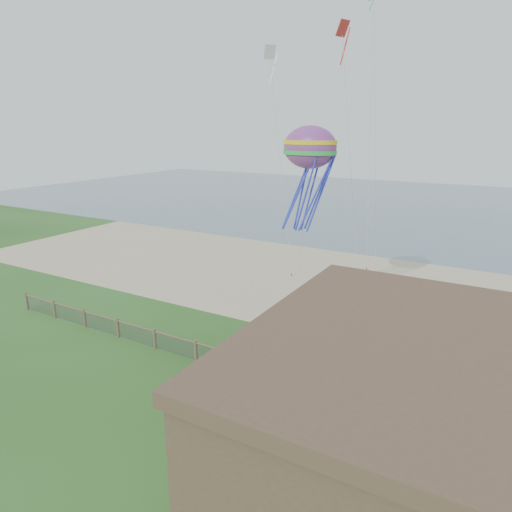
# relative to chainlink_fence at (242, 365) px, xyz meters

# --- Properties ---
(ground) EXTENTS (160.00, 160.00, 0.00)m
(ground) POSITION_rel_chainlink_fence_xyz_m (0.00, -6.00, -0.55)
(ground) COLOR #274F1B
(ground) RESTS_ON ground
(sand_beach) EXTENTS (72.00, 20.00, 0.02)m
(sand_beach) POSITION_rel_chainlink_fence_xyz_m (0.00, 16.00, -0.55)
(sand_beach) COLOR #C4B78D
(sand_beach) RESTS_ON ground
(ocean) EXTENTS (160.00, 68.00, 0.02)m
(ocean) POSITION_rel_chainlink_fence_xyz_m (0.00, 60.00, -0.55)
(ocean) COLOR slate
(ocean) RESTS_ON ground
(chainlink_fence) EXTENTS (36.20, 0.20, 1.25)m
(chainlink_fence) POSITION_rel_chainlink_fence_xyz_m (0.00, 0.00, 0.00)
(chainlink_fence) COLOR brown
(chainlink_fence) RESTS_ON ground
(picnic_table) EXTENTS (1.56, 1.19, 0.65)m
(picnic_table) POSITION_rel_chainlink_fence_xyz_m (1.65, -2.76, -0.22)
(picnic_table) COLOR brown
(picnic_table) RESTS_ON ground
(octopus_kite) EXTENTS (3.68, 2.73, 7.19)m
(octopus_kite) POSITION_rel_chainlink_fence_xyz_m (-0.25, 8.67, 8.98)
(octopus_kite) COLOR red
(kite_white) EXTENTS (1.85, 1.80, 2.36)m
(kite_white) POSITION_rel_chainlink_fence_xyz_m (-5.03, 12.22, 16.46)
(kite_white) COLOR white
(kite_red) EXTENTS (1.82, 1.53, 2.25)m
(kite_red) POSITION_rel_chainlink_fence_xyz_m (0.40, 11.81, 17.47)
(kite_red) COLOR red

